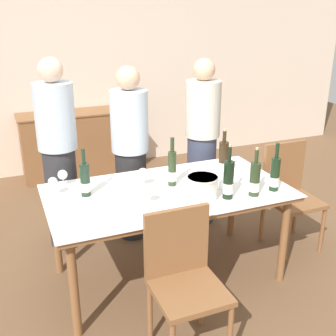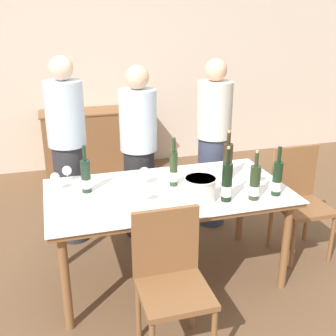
{
  "view_description": "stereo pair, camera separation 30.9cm",
  "coord_description": "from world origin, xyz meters",
  "px_view_note": "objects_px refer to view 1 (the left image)",
  "views": [
    {
      "loc": [
        -1.09,
        -2.67,
        2.03
      ],
      "look_at": [
        0.0,
        0.0,
        0.93
      ],
      "focal_mm": 45.0,
      "sensor_mm": 36.0,
      "label": 1
    },
    {
      "loc": [
        -0.8,
        -2.78,
        2.03
      ],
      "look_at": [
        0.0,
        0.0,
        0.93
      ],
      "focal_mm": 45.0,
      "sensor_mm": 36.0,
      "label": 2
    }
  ],
  "objects_px": {
    "wine_glass_3": "(220,177)",
    "person_host": "(59,157)",
    "wine_bottle_0": "(255,180)",
    "wine_bottle_2": "(223,160)",
    "dining_table": "(168,199)",
    "wine_glass_4": "(63,175)",
    "wine_bottle_4": "(228,181)",
    "chair_right_end": "(289,189)",
    "ice_bucket": "(202,187)",
    "wine_bottle_3": "(172,169)",
    "sideboard_cabinet": "(78,144)",
    "person_guest_right": "(202,144)",
    "wine_bottle_1": "(275,175)",
    "wine_glass_5": "(254,168)",
    "chair_near_front": "(183,273)",
    "wine_glass_1": "(149,191)",
    "wine_bottle_5": "(85,180)",
    "wine_glass_2": "(143,174)",
    "wine_glass_0": "(53,183)",
    "person_guest_left": "(130,156)"
  },
  "relations": [
    {
      "from": "wine_glass_0",
      "to": "person_guest_right",
      "type": "bearing_deg",
      "value": 20.56
    },
    {
      "from": "wine_glass_2",
      "to": "chair_right_end",
      "type": "xyz_separation_m",
      "value": [
        1.34,
        -0.06,
        -0.32
      ]
    },
    {
      "from": "wine_bottle_2",
      "to": "wine_glass_4",
      "type": "relative_size",
      "value": 3.04
    },
    {
      "from": "wine_bottle_3",
      "to": "wine_glass_3",
      "type": "bearing_deg",
      "value": -32.33
    },
    {
      "from": "wine_glass_3",
      "to": "wine_glass_5",
      "type": "bearing_deg",
      "value": 9.25
    },
    {
      "from": "wine_bottle_0",
      "to": "wine_bottle_2",
      "type": "height_order",
      "value": "wine_bottle_2"
    },
    {
      "from": "wine_glass_5",
      "to": "wine_bottle_5",
      "type": "bearing_deg",
      "value": 171.0
    },
    {
      "from": "wine_bottle_3",
      "to": "wine_glass_1",
      "type": "height_order",
      "value": "wine_bottle_3"
    },
    {
      "from": "chair_near_front",
      "to": "wine_bottle_2",
      "type": "bearing_deg",
      "value": 48.81
    },
    {
      "from": "ice_bucket",
      "to": "wine_glass_4",
      "type": "xyz_separation_m",
      "value": [
        -0.88,
        0.61,
        -0.0
      ]
    },
    {
      "from": "ice_bucket",
      "to": "wine_bottle_1",
      "type": "bearing_deg",
      "value": -6.43
    },
    {
      "from": "wine_glass_3",
      "to": "chair_right_end",
      "type": "relative_size",
      "value": 0.15
    },
    {
      "from": "wine_bottle_2",
      "to": "person_host",
      "type": "bearing_deg",
      "value": 148.4
    },
    {
      "from": "wine_bottle_2",
      "to": "wine_bottle_3",
      "type": "xyz_separation_m",
      "value": [
        -0.45,
        -0.01,
        -0.0
      ]
    },
    {
      "from": "wine_bottle_4",
      "to": "chair_right_end",
      "type": "xyz_separation_m",
      "value": [
        0.85,
        0.37,
        -0.35
      ]
    },
    {
      "from": "chair_right_end",
      "to": "person_guest_left",
      "type": "height_order",
      "value": "person_guest_left"
    },
    {
      "from": "wine_bottle_1",
      "to": "wine_glass_1",
      "type": "height_order",
      "value": "wine_bottle_1"
    },
    {
      "from": "wine_bottle_1",
      "to": "person_guest_left",
      "type": "xyz_separation_m",
      "value": [
        -0.79,
        1.05,
        -0.08
      ]
    },
    {
      "from": "person_guest_right",
      "to": "wine_bottle_5",
      "type": "bearing_deg",
      "value": -153.39
    },
    {
      "from": "wine_bottle_4",
      "to": "chair_near_front",
      "type": "bearing_deg",
      "value": -141.28
    },
    {
      "from": "wine_bottle_1",
      "to": "chair_right_end",
      "type": "height_order",
      "value": "wine_bottle_1"
    },
    {
      "from": "wine_glass_0",
      "to": "person_guest_right",
      "type": "relative_size",
      "value": 0.09
    },
    {
      "from": "person_guest_left",
      "to": "person_guest_right",
      "type": "distance_m",
      "value": 0.73
    },
    {
      "from": "wine_glass_2",
      "to": "chair_near_front",
      "type": "xyz_separation_m",
      "value": [
        -0.05,
        -0.87,
        -0.32
      ]
    },
    {
      "from": "wine_bottle_5",
      "to": "person_host",
      "type": "distance_m",
      "value": 0.69
    },
    {
      "from": "dining_table",
      "to": "wine_bottle_4",
      "type": "xyz_separation_m",
      "value": [
        0.35,
        -0.28,
        0.2
      ]
    },
    {
      "from": "ice_bucket",
      "to": "chair_right_end",
      "type": "distance_m",
      "value": 1.12
    },
    {
      "from": "dining_table",
      "to": "wine_bottle_5",
      "type": "distance_m",
      "value": 0.63
    },
    {
      "from": "wine_bottle_0",
      "to": "chair_right_end",
      "type": "height_order",
      "value": "wine_bottle_0"
    },
    {
      "from": "ice_bucket",
      "to": "wine_glass_0",
      "type": "distance_m",
      "value": 1.07
    },
    {
      "from": "ice_bucket",
      "to": "person_host",
      "type": "bearing_deg",
      "value": 128.57
    },
    {
      "from": "wine_bottle_1",
      "to": "wine_bottle_3",
      "type": "bearing_deg",
      "value": 150.72
    },
    {
      "from": "wine_glass_5",
      "to": "chair_near_front",
      "type": "relative_size",
      "value": 0.16
    },
    {
      "from": "wine_bottle_5",
      "to": "person_guest_right",
      "type": "xyz_separation_m",
      "value": [
        1.26,
        0.63,
        -0.06
      ]
    },
    {
      "from": "wine_glass_3",
      "to": "person_host",
      "type": "height_order",
      "value": "person_host"
    },
    {
      "from": "wine_bottle_3",
      "to": "wine_glass_3",
      "type": "distance_m",
      "value": 0.37
    },
    {
      "from": "chair_right_end",
      "to": "dining_table",
      "type": "bearing_deg",
      "value": -175.79
    },
    {
      "from": "sideboard_cabinet",
      "to": "person_guest_right",
      "type": "xyz_separation_m",
      "value": [
        0.89,
        -1.73,
        0.4
      ]
    },
    {
      "from": "wine_bottle_0",
      "to": "dining_table",
      "type": "bearing_deg",
      "value": 150.15
    },
    {
      "from": "wine_glass_5",
      "to": "chair_near_front",
      "type": "xyz_separation_m",
      "value": [
        -0.9,
        -0.65,
        -0.33
      ]
    },
    {
      "from": "wine_glass_3",
      "to": "chair_near_front",
      "type": "distance_m",
      "value": 0.89
    },
    {
      "from": "dining_table",
      "to": "person_host",
      "type": "xyz_separation_m",
      "value": [
        -0.67,
        0.83,
        0.16
      ]
    },
    {
      "from": "wine_glass_2",
      "to": "person_host",
      "type": "distance_m",
      "value": 0.86
    },
    {
      "from": "wine_bottle_5",
      "to": "wine_glass_2",
      "type": "height_order",
      "value": "wine_bottle_5"
    },
    {
      "from": "wine_bottle_4",
      "to": "wine_bottle_0",
      "type": "bearing_deg",
      "value": -9.0
    },
    {
      "from": "wine_glass_3",
      "to": "person_host",
      "type": "relative_size",
      "value": 0.08
    },
    {
      "from": "wine_bottle_2",
      "to": "chair_right_end",
      "type": "relative_size",
      "value": 0.43
    },
    {
      "from": "dining_table",
      "to": "wine_glass_4",
      "type": "xyz_separation_m",
      "value": [
        -0.71,
        0.38,
        0.16
      ]
    },
    {
      "from": "wine_bottle_2",
      "to": "wine_glass_2",
      "type": "height_order",
      "value": "wine_bottle_2"
    },
    {
      "from": "sideboard_cabinet",
      "to": "ice_bucket",
      "type": "relative_size",
      "value": 6.19
    }
  ]
}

